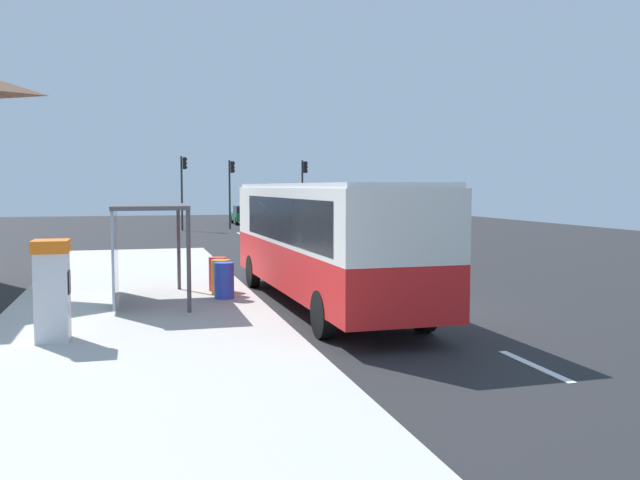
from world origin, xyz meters
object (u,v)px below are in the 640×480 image
(sedan_near, at_px, (244,215))
(recycling_bin_red, at_px, (218,274))
(traffic_light_median, at_px, (231,183))
(recycling_bin_blue, at_px, (224,280))
(bus_shelter, at_px, (136,227))
(recycling_bin_orange, at_px, (221,277))
(white_van, at_px, (284,216))
(traffic_light_near_side, at_px, (304,184))
(traffic_light_far_side, at_px, (183,181))
(ticket_machine, at_px, (52,290))
(bus, at_px, (323,236))

(sedan_near, bearing_deg, recycling_bin_red, -99.88)
(recycling_bin_red, distance_m, traffic_light_median, 31.66)
(recycling_bin_blue, bearing_deg, bus_shelter, 178.85)
(recycling_bin_orange, relative_size, bus_shelter, 0.24)
(white_van, distance_m, traffic_light_median, 10.43)
(recycling_bin_orange, height_order, recycling_bin_red, same)
(recycling_bin_blue, xyz_separation_m, traffic_light_near_side, (9.70, 31.00, 2.68))
(sedan_near, relative_size, traffic_light_median, 0.88)
(traffic_light_far_side, bearing_deg, recycling_bin_orange, -92.02)
(recycling_bin_blue, xyz_separation_m, recycling_bin_orange, (0.00, 0.70, 0.00))
(white_van, distance_m, sedan_near, 16.20)
(traffic_light_median, bearing_deg, ticket_machine, -102.85)
(bus, bearing_deg, sedan_near, 84.21)
(recycling_bin_orange, distance_m, bus_shelter, 2.72)
(ticket_machine, relative_size, bus_shelter, 0.48)
(sedan_near, xyz_separation_m, recycling_bin_red, (-6.50, -37.32, -0.14))
(ticket_machine, relative_size, recycling_bin_orange, 2.04)
(recycling_bin_orange, relative_size, traffic_light_far_side, 0.18)
(white_van, bearing_deg, recycling_bin_red, -106.85)
(traffic_light_near_side, height_order, traffic_light_far_side, traffic_light_far_side)
(white_van, xyz_separation_m, traffic_light_median, (-1.80, 10.07, 2.01))
(traffic_light_median, bearing_deg, bus, -93.61)
(traffic_light_median, bearing_deg, bus_shelter, -101.82)
(bus, bearing_deg, traffic_light_far_side, 92.44)
(bus, distance_m, bus_shelter, 4.79)
(traffic_light_near_side, distance_m, traffic_light_median, 5.35)
(white_van, xyz_separation_m, recycling_bin_orange, (-6.40, -21.83, -0.69))
(bus, bearing_deg, white_van, 80.49)
(ticket_machine, distance_m, traffic_light_median, 37.82)
(bus, relative_size, white_van, 2.12)
(recycling_bin_blue, xyz_separation_m, traffic_light_median, (4.60, 32.60, 2.69))
(recycling_bin_orange, distance_m, traffic_light_far_side, 31.25)
(ticket_machine, xyz_separation_m, traffic_light_far_side, (4.89, 36.02, 2.31))
(bus, bearing_deg, recycling_bin_orange, 148.38)
(bus, height_order, recycling_bin_orange, bus)
(traffic_light_near_side, bearing_deg, bus_shelter, -111.04)
(recycling_bin_red, relative_size, traffic_light_near_side, 0.19)
(traffic_light_far_side, bearing_deg, bus_shelter, -95.95)
(white_van, bearing_deg, traffic_light_far_side, 119.77)
(bus, height_order, traffic_light_near_side, traffic_light_near_side)
(bus, relative_size, traffic_light_median, 2.20)
(white_van, bearing_deg, traffic_light_near_side, 68.72)
(bus_shelter, bearing_deg, recycling_bin_red, 31.50)
(bus_shelter, bearing_deg, traffic_light_near_side, 68.96)
(white_van, relative_size, recycling_bin_blue, 5.50)
(sedan_near, distance_m, recycling_bin_red, 37.88)
(ticket_machine, bearing_deg, bus_shelter, 69.60)
(recycling_bin_orange, height_order, traffic_light_near_side, traffic_light_near_side)
(recycling_bin_blue, bearing_deg, traffic_light_far_side, 88.03)
(sedan_near, distance_m, bus_shelter, 39.67)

